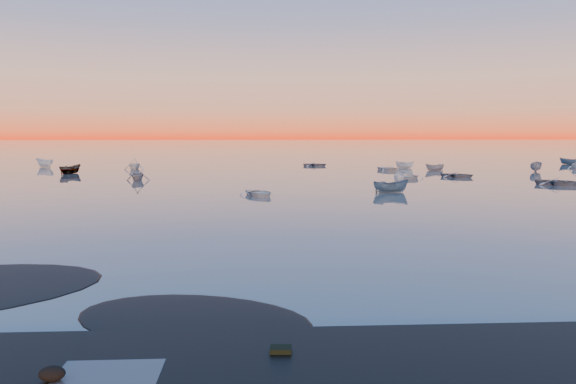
{
  "coord_description": "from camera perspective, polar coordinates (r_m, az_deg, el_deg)",
  "views": [
    {
      "loc": [
        -5.31,
        -19.31,
        5.9
      ],
      "look_at": [
        -2.69,
        28.0,
        0.81
      ],
      "focal_mm": 35.0,
      "sensor_mm": 36.0,
      "label": 1
    }
  ],
  "objects": [
    {
      "name": "ground",
      "position": [
        119.57,
        -0.62,
        3.31
      ],
      "size": [
        600.0,
        600.0,
        0.0
      ],
      "primitive_type": "plane",
      "color": "#6F665D",
      "rests_on": "ground"
    },
    {
      "name": "mud_lobes",
      "position": [
        19.95,
        12.65,
        -11.2
      ],
      "size": [
        140.0,
        6.0,
        0.07
      ],
      "primitive_type": null,
      "color": "black",
      "rests_on": "ground"
    },
    {
      "name": "moored_fleet",
      "position": [
        72.74,
        1.03,
        1.48
      ],
      "size": [
        124.0,
        58.0,
        1.2
      ],
      "primitive_type": null,
      "color": "white",
      "rests_on": "ground"
    },
    {
      "name": "boat_near_left",
      "position": [
        51.94,
        -2.93,
        -0.4
      ],
      "size": [
        4.19,
        3.21,
        0.97
      ],
      "primitive_type": "imported",
      "rotation": [
        0.0,
        0.0,
        0.47
      ],
      "color": "white",
      "rests_on": "ground"
    },
    {
      "name": "boat_near_center",
      "position": [
        55.75,
        10.39,
        -0.04
      ],
      "size": [
        1.77,
        3.66,
        1.23
      ],
      "primitive_type": "imported",
      "rotation": [
        0.0,
        0.0,
        1.65
      ],
      "color": "#3D5C75",
      "rests_on": "ground"
    }
  ]
}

